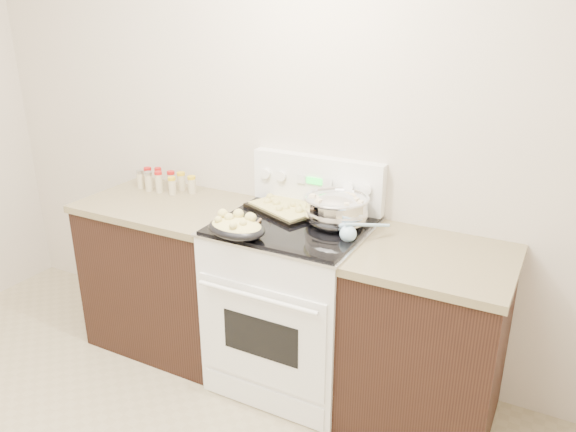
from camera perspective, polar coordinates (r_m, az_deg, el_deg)
The scene contains 9 objects.
counter_left at distance 3.50m, azimuth -11.70°, elevation -5.60°, with size 0.93×0.67×0.92m.
counter_right at distance 2.88m, azimuth 13.85°, elevation -12.14°, with size 0.73×0.67×0.92m.
kitchen_range at distance 3.07m, azimuth 0.48°, elevation -8.57°, with size 0.78×0.73×1.22m.
mixing_bowl at distance 2.83m, azimuth 4.93°, elevation 0.58°, with size 0.42×0.42×0.19m.
roasting_pan at distance 2.71m, azimuth -5.26°, elevation -1.11°, with size 0.33×0.25×0.12m.
baking_sheet at distance 3.02m, azimuth -0.23°, elevation 0.83°, with size 0.48×0.42×0.06m.
wooden_spoon at distance 2.73m, azimuth -4.70°, elevation -1.71°, with size 0.08×0.27×0.04m.
blue_ladle at distance 2.68m, azimuth 6.35°, elevation -1.70°, with size 0.19×0.24×0.10m.
spice_jars at distance 3.51m, azimuth -12.54°, elevation 3.53°, with size 0.40×0.15×0.13m.
Camera 1 is at (1.57, -0.94, 2.02)m, focal length 35.00 mm.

